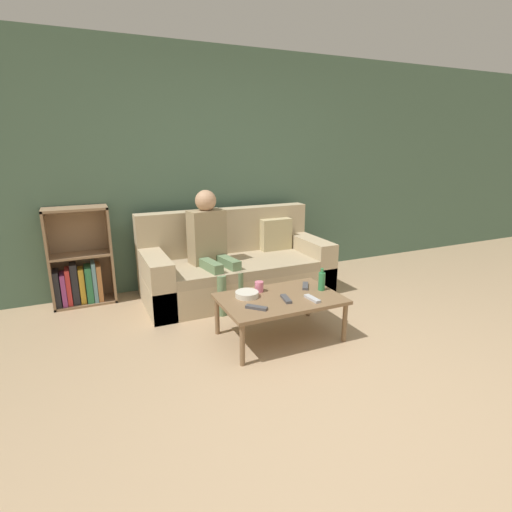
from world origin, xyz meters
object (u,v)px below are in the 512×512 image
Objects in this scene: snack_bowl at (247,294)px; bottle at (322,281)px; couch at (236,268)px; tv_remote_2 at (305,286)px; tv_remote_0 at (286,299)px; tv_remote_1 at (256,308)px; bookshelf at (80,268)px; cup_near at (259,287)px; coffee_table at (280,301)px; tv_remote_3 at (312,299)px; person_adult at (210,240)px.

snack_bowl is 0.99× the size of bottle.
couch reaches higher than tv_remote_2.
tv_remote_1 is at bearing -157.48° from tv_remote_0.
cup_near is (1.38, -1.33, 0.03)m from bookshelf.
coffee_table is 0.09m from tv_remote_0.
tv_remote_3 reaches higher than coffee_table.
bookshelf is 1.00× the size of coffee_table.
cup_near is at bearing 124.19° from tv_remote_0.
snack_bowl is (-0.25, 0.12, 0.06)m from coffee_table.
coffee_table is at bearing -61.72° from cup_near.
person_adult is 1.31m from tv_remote_3.
tv_remote_2 is (0.32, 0.12, 0.04)m from coffee_table.
bookshelf is 5.04× the size of bottle.
bookshelf is 2.19m from tv_remote_0.
bookshelf is 5.64× the size of tv_remote_0.
tv_remote_2 is at bearing -0.11° from snack_bowl.
tv_remote_1 is at bearing -153.50° from coffee_table.
couch is 1.98× the size of coffee_table.
tv_remote_3 is at bearing -78.36° from tv_remote_2.
bookshelf is 5.72× the size of tv_remote_3.
coffee_table is at bearing -17.97° from tv_remote_1.
tv_remote_0 is 1.01× the size of tv_remote_3.
person_adult is at bearing 100.20° from cup_near.
person_adult is 0.95m from snack_bowl.
tv_remote_1 is 0.26m from snack_bowl.
tv_remote_1 is 0.65m from tv_remote_2.
bookshelf reaches higher than coffee_table.
bookshelf is at bearing 165.54° from couch.
cup_near reaches higher than tv_remote_2.
cup_near is 0.37m from tv_remote_1.
coffee_table is 0.27m from tv_remote_3.
bookshelf is (-1.54, 0.40, 0.09)m from couch.
bottle is (0.40, 0.00, 0.12)m from coffee_table.
bottle is at bearing -72.85° from couch.
coffee_table is 5.65× the size of tv_remote_0.
cup_near is at bearing -157.46° from tv_remote_2.
person_adult is at bearing 90.55° from snack_bowl.
couch is at bearing -14.46° from bookshelf.
person_adult is at bearing 103.82° from coffee_table.
bookshelf reaches higher than tv_remote_2.
tv_remote_2 is 0.87× the size of snack_bowl.
tv_remote_1 reaches higher than coffee_table.
tv_remote_0 is 0.40m from bottle.
snack_bowl is (-0.30, -1.00, 0.10)m from couch.
cup_near is (-0.16, -0.93, 0.12)m from couch.
coffee_table is at bearing -92.96° from couch.
tv_remote_3 is at bearing -37.41° from coffee_table.
bookshelf is 2.39m from tv_remote_3.
tv_remote_2 is at bearing -67.55° from person_adult.
tv_remote_3 is (0.20, -0.08, 0.00)m from tv_remote_0.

